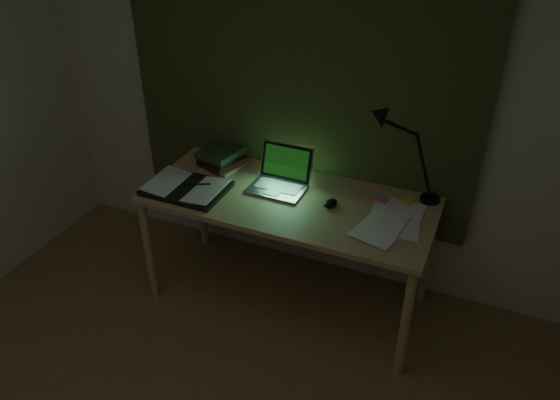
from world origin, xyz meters
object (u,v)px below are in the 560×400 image
Objects in this scene: desk at (288,251)px; laptop at (277,173)px; desk_lamp at (437,154)px; open_textbook at (186,187)px; book_stack at (222,158)px; loose_papers at (380,219)px.

desk is 4.59× the size of laptop.
desk is 2.78× the size of desk_lamp.
desk_lamp is at bearing 21.25° from desk.
book_stack reaches higher than open_textbook.
loose_papers reaches higher than desk.
book_stack is at bearing 169.82° from loose_papers.
laptop is at bearing 150.18° from desk.
desk is at bearing -29.03° from laptop.
desk_lamp is (0.75, 0.29, 0.68)m from desk.
desk_lamp reaches higher than loose_papers.
loose_papers is (0.54, -0.02, 0.39)m from desk.
desk is at bearing -173.61° from desk_lamp.
open_textbook reaches higher than loose_papers.
laptop is 0.61× the size of desk_lamp.
open_textbook is at bearing -173.13° from loose_papers.
laptop is 0.93× the size of loose_papers.
loose_papers is at bearing -5.91° from laptop.
open_textbook is 1.14m from loose_papers.
laptop is at bearing -15.26° from book_stack.
open_textbook is 1.19× the size of loose_papers.
desk is 0.51m from laptop.
book_stack is 0.43× the size of desk_lamp.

